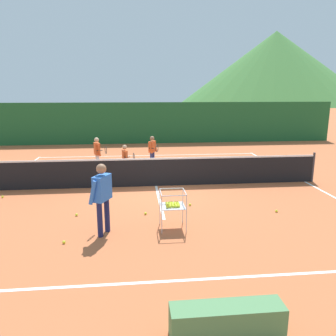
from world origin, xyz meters
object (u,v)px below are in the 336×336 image
tennis_ball_8 (77,215)px  tennis_ball_10 (64,242)px  student_2 (152,149)px  tennis_ball_2 (276,211)px  tennis_net (156,172)px  tennis_ball_1 (3,197)px  courtside_bench (227,321)px  ball_cart (173,205)px  student_0 (97,151)px  tennis_ball_0 (107,219)px  tennis_ball_5 (91,202)px  instructor (102,192)px  tennis_ball_7 (190,205)px  student_1 (125,158)px  tennis_ball_4 (145,213)px

tennis_ball_8 → tennis_ball_10: bearing=-90.1°
student_2 → tennis_ball_2: (2.99, -5.66, -0.76)m
tennis_net → tennis_ball_2: tennis_net is taller
tennis_ball_1 → courtside_bench: bearing=-51.0°
ball_cart → tennis_ball_1: 5.63m
tennis_net → student_0: (-2.17, 2.39, 0.32)m
tennis_ball_0 → tennis_ball_5: 1.43m
ball_cart → tennis_ball_8: (-2.39, 1.01, -0.55)m
student_0 → tennis_ball_0: bearing=-82.0°
tennis_net → courtside_bench: tennis_net is taller
instructor → tennis_ball_8: size_ratio=23.94×
student_2 → tennis_ball_7: student_2 is taller
tennis_ball_8 → tennis_ball_7: bearing=8.9°
student_1 → tennis_ball_2: 5.87m
ball_cart → courtside_bench: bearing=-85.3°
student_0 → tennis_ball_5: size_ratio=19.99×
student_2 → tennis_ball_10: bearing=-108.1°
tennis_ball_8 → tennis_net: bearing=48.9°
tennis_ball_0 → tennis_ball_7: 2.41m
ball_cart → tennis_ball_10: 2.52m
tennis_net → courtside_bench: (0.45, -7.17, -0.27)m
tennis_ball_7 → courtside_bench: size_ratio=0.05×
ball_cart → tennis_ball_10: (-2.39, -0.58, -0.55)m
student_1 → tennis_ball_8: 4.13m
student_0 → tennis_ball_5: 4.09m
tennis_ball_2 → tennis_ball_5: size_ratio=1.00×
instructor → tennis_ball_2: bearing=11.4°
tennis_net → student_2: bearing=89.1°
tennis_ball_5 → tennis_ball_4: bearing=-34.1°
tennis_ball_0 → tennis_ball_4: bearing=16.9°
student_1 → ball_cart: size_ratio=1.35×
tennis_ball_8 → instructor: bearing=-55.5°
student_0 → tennis_ball_8: (-0.06, -4.96, -0.78)m
tennis_net → courtside_bench: 7.19m
student_0 → tennis_ball_0: student_0 is taller
tennis_ball_5 → tennis_ball_8: 0.99m
courtside_bench → student_1: bearing=100.0°
student_0 → tennis_ball_8: size_ratio=19.99×
tennis_ball_1 → instructor: bearing=-41.7°
tennis_ball_1 → tennis_ball_5: (2.74, -0.81, 0.00)m
tennis_ball_1 → tennis_ball_5: size_ratio=1.00×
instructor → tennis_ball_7: 2.95m
student_2 → tennis_net: bearing=-90.9°
tennis_ball_4 → tennis_ball_5: (-1.52, 1.03, 0.00)m
student_0 → ball_cart: size_ratio=1.51×
tennis_ball_5 → tennis_ball_10: bearing=-95.9°
tennis_net → tennis_ball_1: 4.81m
tennis_ball_5 → courtside_bench: (2.43, -5.56, 0.20)m
student_2 → tennis_ball_2: bearing=-62.1°
ball_cart → tennis_ball_10: bearing=-166.3°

